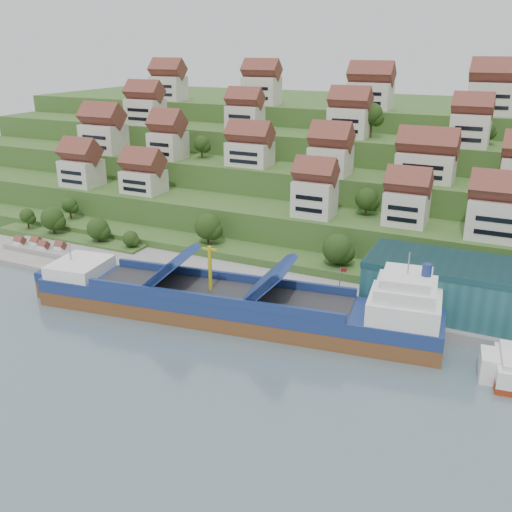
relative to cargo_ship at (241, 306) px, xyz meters
The scene contains 9 objects.
ground 3.85m from the cargo_ship, behind, with size 300.00×300.00×0.00m, color slate.
quay 23.63m from the cargo_ship, 40.04° to the left, with size 180.00×14.00×2.20m, color gray.
pebble_beach 61.27m from the cargo_ship, 168.56° to the left, with size 45.00×20.00×1.00m, color gray.
hillside 103.97m from the cargo_ship, 91.10° to the left, with size 260.00×128.00×31.00m.
hillside_village 65.47m from the cargo_ship, 90.32° to the left, with size 157.54×62.20×28.87m.
hillside_trees 44.94m from the cargo_ship, 102.23° to the left, with size 140.67×62.70×31.48m.
flagpole 19.38m from the cargo_ship, 32.15° to the left, with size 1.28×0.16×8.00m.
beach_huts 62.95m from the cargo_ship, behind, with size 14.40×3.70×2.20m.
cargo_ship is the anchor object (origin of this frame).
Camera 1 is at (46.65, -87.34, 50.00)m, focal length 40.00 mm.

